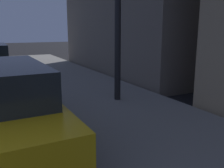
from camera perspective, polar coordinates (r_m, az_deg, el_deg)
The scene contains 0 objects.
Camera 1 is at (2.86, -0.81, 1.96)m, focal length 39.73 mm.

